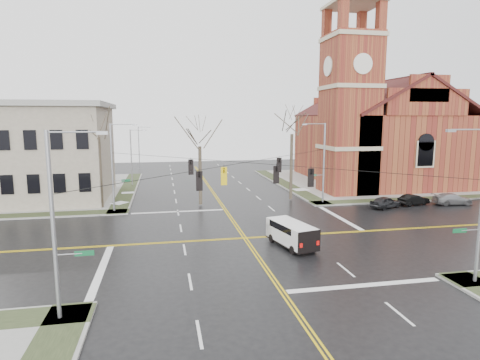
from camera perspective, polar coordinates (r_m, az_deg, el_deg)
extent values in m
plane|color=black|center=(33.01, 0.70, -8.25)|extent=(120.00, 120.00, 0.00)
cube|color=gray|center=(64.84, 18.13, -0.17)|extent=(30.00, 30.00, 0.15)
cube|color=#27321B|center=(59.38, 6.41, -0.50)|extent=(2.00, 30.00, 0.02)
cube|color=#27321B|center=(53.38, 25.31, -2.34)|extent=(30.00, 2.00, 0.02)
cube|color=gray|center=(59.70, -28.97, -1.58)|extent=(30.00, 30.00, 0.15)
cube|color=#27321B|center=(56.92, -15.66, -1.17)|extent=(2.00, 30.00, 0.02)
cube|color=gold|center=(32.99, 0.49, -8.25)|extent=(0.12, 100.00, 0.01)
cube|color=gold|center=(33.04, 0.90, -8.23)|extent=(0.12, 100.00, 0.01)
cube|color=gold|center=(32.90, 0.74, -8.30)|extent=(100.00, 0.12, 0.01)
cube|color=gold|center=(33.13, 0.65, -8.18)|extent=(100.00, 0.12, 0.01)
cube|color=silver|center=(25.30, 17.32, -14.10)|extent=(9.50, 0.50, 0.01)
cube|color=silver|center=(42.55, -8.83, -4.46)|extent=(9.50, 0.50, 0.01)
cube|color=silver|center=(27.96, -19.12, -11.95)|extent=(0.50, 9.50, 0.01)
cube|color=silver|center=(40.85, 13.87, -5.17)|extent=(0.50, 9.50, 0.01)
cube|color=maroon|center=(53.32, 15.24, 8.83)|extent=(6.00, 6.00, 20.00)
cube|color=#BAAE8F|center=(54.22, 15.66, 18.91)|extent=(6.30, 6.30, 0.50)
cylinder|color=silver|center=(50.99, 17.08, 15.54)|extent=(2.40, 0.15, 2.40)
cylinder|color=silver|center=(52.44, 12.40, 15.51)|extent=(0.15, 2.40, 2.40)
cube|color=maroon|center=(65.65, 18.68, 4.24)|extent=(18.00, 24.00, 10.00)
cube|color=maroon|center=(56.44, 13.40, 0.93)|extent=(2.00, 5.00, 4.40)
cube|color=gray|center=(53.41, -27.97, 3.28)|extent=(18.00, 14.00, 11.00)
cylinder|color=gray|center=(46.31, 11.84, 2.37)|extent=(0.20, 0.20, 9.00)
cylinder|color=gray|center=(46.24, 11.11, 0.70)|extent=(1.20, 0.06, 0.06)
cube|color=#0F572E|center=(45.99, 10.30, 0.68)|extent=(0.90, 0.04, 0.25)
cylinder|color=gray|center=(45.58, 10.61, 7.85)|extent=(2.40, 0.08, 0.08)
cube|color=gray|center=(45.16, 9.18, 7.82)|extent=(0.50, 0.22, 0.15)
cylinder|color=gray|center=(43.01, -17.72, 1.66)|extent=(0.20, 0.20, 9.00)
cylinder|color=gray|center=(43.12, -16.84, -0.09)|extent=(1.20, 0.06, 0.06)
cube|color=#0F572E|center=(43.05, -15.92, -0.07)|extent=(0.90, 0.04, 0.25)
cylinder|color=gray|center=(42.59, -16.38, 7.59)|extent=(2.40, 0.08, 0.08)
cube|color=gray|center=(42.50, -14.75, 7.59)|extent=(0.50, 0.22, 0.15)
cylinder|color=gray|center=(26.77, 29.95, -6.18)|extent=(1.20, 0.06, 0.06)
cube|color=#0F572E|center=(26.32, 28.79, -6.33)|extent=(0.90, 0.04, 0.25)
cylinder|color=gray|center=(25.61, 29.91, 6.23)|extent=(2.40, 0.08, 0.08)
cube|color=gray|center=(24.85, 27.80, 6.23)|extent=(0.50, 0.22, 0.15)
cylinder|color=gray|center=(20.69, -25.03, -6.11)|extent=(0.20, 0.20, 9.00)
cylinder|color=gray|center=(20.92, -23.17, -9.68)|extent=(1.20, 0.06, 0.06)
cube|color=#0F572E|center=(20.78, -21.26, -9.69)|extent=(0.90, 0.04, 0.25)
cylinder|color=gray|center=(19.81, -22.47, 6.33)|extent=(2.40, 0.08, 0.08)
cube|color=gray|center=(19.61, -19.01, 6.35)|extent=(0.50, 0.22, 0.15)
cylinder|color=black|center=(31.76, 0.72, 2.51)|extent=(23.02, 23.02, 0.03)
cylinder|color=black|center=(31.76, 0.72, 2.51)|extent=(23.02, 23.02, 0.03)
imported|color=black|center=(27.35, -5.81, -0.14)|extent=(0.21, 0.26, 1.30)
imported|color=black|center=(36.67, 5.58, 2.13)|extent=(0.21, 0.26, 1.30)
imported|color=yellow|center=(29.55, -2.30, 0.56)|extent=(0.21, 0.26, 1.30)
imported|color=black|center=(35.25, -7.00, 1.84)|extent=(0.21, 0.26, 1.30)
imported|color=black|center=(29.16, 10.04, 0.32)|extent=(0.21, 0.26, 1.30)
imported|color=black|center=(30.40, 5.17, 0.76)|extent=(0.21, 0.26, 1.30)
cylinder|color=gray|center=(59.34, -15.20, 3.09)|extent=(0.16, 0.16, 8.00)
cylinder|color=gray|center=(59.03, -14.38, 6.89)|extent=(2.00, 0.07, 0.07)
cube|color=gray|center=(58.99, -13.40, 6.87)|extent=(0.45, 0.20, 0.13)
cylinder|color=gray|center=(79.23, -14.18, 4.48)|extent=(0.16, 0.16, 8.00)
cylinder|color=gray|center=(79.00, -13.55, 7.33)|extent=(2.00, 0.07, 0.07)
cube|color=gray|center=(78.97, -12.82, 7.32)|extent=(0.45, 0.20, 0.13)
cube|color=white|center=(30.85, 7.34, -7.47)|extent=(2.88, 5.05, 1.52)
cube|color=white|center=(32.54, 5.50, -6.99)|extent=(1.97, 1.21, 1.08)
cube|color=black|center=(32.67, 5.24, -6.02)|extent=(1.64, 0.49, 0.72)
cube|color=black|center=(30.86, 7.18, -6.51)|extent=(2.55, 3.57, 0.49)
cube|color=#B70C0A|center=(28.59, 8.69, -9.19)|extent=(0.22, 0.11, 0.30)
cube|color=#B70C0A|center=(29.35, 11.01, -8.78)|extent=(0.22, 0.11, 0.30)
cube|color=black|center=(31.08, 7.31, -8.85)|extent=(2.93, 5.10, 0.09)
cylinder|color=black|center=(31.96, 4.55, -8.25)|extent=(0.37, 0.68, 0.65)
cylinder|color=black|center=(32.76, 7.11, -7.87)|extent=(0.37, 0.68, 0.65)
cylinder|color=black|center=(29.39, 7.54, -9.85)|extent=(0.37, 0.68, 0.65)
cylinder|color=black|center=(30.25, 10.24, -9.36)|extent=(0.37, 0.68, 0.65)
imported|color=black|center=(46.36, 19.98, -2.98)|extent=(4.06, 2.71, 1.28)
imported|color=black|center=(49.15, 23.46, -2.58)|extent=(3.86, 2.04, 1.21)
imported|color=#9C9C9E|center=(51.33, 27.95, -2.39)|extent=(4.52, 2.13, 1.27)
cylinder|color=#3C3226|center=(45.40, -19.25, 1.03)|extent=(0.36, 0.36, 7.58)
cylinder|color=#3C3226|center=(44.49, -5.68, 0.62)|extent=(0.36, 0.36, 6.48)
cylinder|color=#3C3226|center=(47.58, 7.30, 1.87)|extent=(0.36, 0.36, 7.71)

